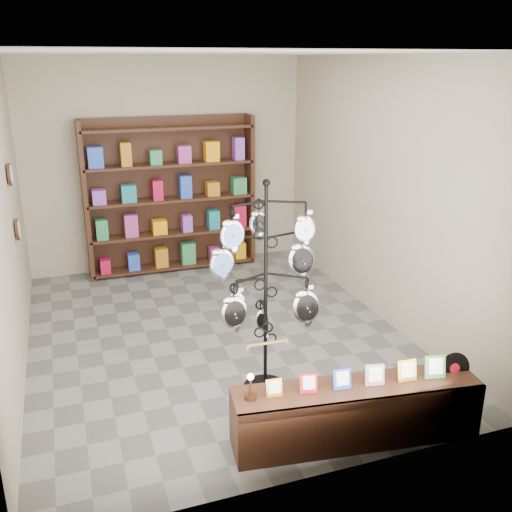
% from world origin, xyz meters
% --- Properties ---
extents(ground, '(5.00, 5.00, 0.00)m').
position_xyz_m(ground, '(0.00, 0.00, 0.00)').
color(ground, slate).
rests_on(ground, ground).
extents(room_envelope, '(5.00, 5.00, 5.00)m').
position_xyz_m(room_envelope, '(0.00, 0.00, 1.85)').
color(room_envelope, '#AA9D89').
rests_on(room_envelope, ground).
extents(display_tree, '(1.02, 0.93, 2.00)m').
position_xyz_m(display_tree, '(0.14, -1.25, 1.16)').
color(display_tree, black).
rests_on(display_tree, ground).
extents(front_shelf, '(2.04, 0.67, 0.71)m').
position_xyz_m(front_shelf, '(0.58, -2.20, 0.25)').
color(front_shelf, black).
rests_on(front_shelf, ground).
extents(back_shelving, '(2.42, 0.36, 2.20)m').
position_xyz_m(back_shelving, '(0.00, 2.30, 1.03)').
color(back_shelving, black).
rests_on(back_shelving, ground).
extents(wall_clocks, '(0.03, 0.24, 0.84)m').
position_xyz_m(wall_clocks, '(-1.97, 0.80, 1.50)').
color(wall_clocks, black).
rests_on(wall_clocks, ground).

